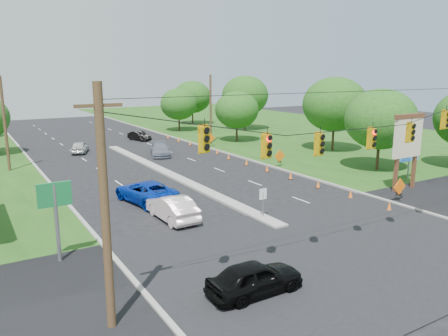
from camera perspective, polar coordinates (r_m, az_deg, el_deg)
ground at (r=24.20m, az=13.58°, el=-10.52°), size 160.00×160.00×0.00m
grass_right at (r=58.90m, az=20.86°, el=2.51°), size 40.00×160.00×0.06m
cross_street at (r=24.20m, az=13.58°, el=-10.52°), size 160.00×14.00×0.02m
curb_left at (r=46.95m, az=-23.27°, el=-0.03°), size 0.25×110.00×0.16m
curb_right at (r=53.37m, az=-1.34°, el=2.37°), size 0.25×110.00×0.16m
median at (r=41.03m, az=-7.36°, el=-0.78°), size 1.00×34.00×0.18m
median_sign at (r=28.01m, az=5.11°, el=-3.86°), size 0.55×0.06×2.05m
signal_span at (r=22.05m, az=15.96°, el=0.64°), size 25.60×0.32×9.00m
utility_pole_far_left at (r=46.03m, az=-26.71°, el=5.11°), size 0.28×0.28×9.00m
utility_pole_far_right at (r=58.29m, az=-1.76°, el=7.68°), size 0.28×0.28×9.00m
pylon_sign at (r=37.70m, az=22.90°, el=3.36°), size 5.90×2.30×6.12m
cone_0 at (r=32.04m, az=20.79°, el=-4.62°), size 0.32×0.32×0.70m
cone_1 at (r=34.20m, az=16.20°, el=-3.25°), size 0.32×0.32×0.70m
cone_2 at (r=36.56m, az=12.20°, el=-2.03°), size 0.32×0.32×0.70m
cone_3 at (r=39.10m, az=8.70°, el=-0.96°), size 0.32×0.32×0.70m
cone_4 at (r=41.77m, az=5.64°, el=-0.01°), size 0.32×0.32×0.70m
cone_5 at (r=44.56m, az=2.96°, el=0.81°), size 0.32×0.32×0.70m
cone_6 at (r=47.44m, az=0.60°, el=1.54°), size 0.32×0.32×0.70m
cone_7 at (r=50.70m, az=-0.91°, el=2.24°), size 0.32×0.32×0.70m
cone_8 at (r=53.71m, az=-2.79°, el=2.80°), size 0.32×0.32×0.70m
cone_9 at (r=56.77m, az=-4.47°, el=3.30°), size 0.32×0.32×0.70m
cone_10 at (r=59.89m, az=-5.98°, el=3.75°), size 0.32×0.32×0.70m
cone_11 at (r=63.04m, az=-7.34°, el=4.15°), size 0.32×0.32×0.70m
work_sign_0 at (r=34.19m, az=21.95°, el=-2.38°), size 1.27×0.58×1.37m
work_sign_1 at (r=43.76m, az=7.28°, el=1.51°), size 1.27×0.58×1.37m
work_sign_2 at (r=55.26m, az=-1.75°, el=3.86°), size 1.27×0.58×1.37m
tree_7 at (r=44.00m, az=19.78°, el=6.03°), size 6.72×6.72×7.84m
tree_8 at (r=53.59m, az=14.26°, el=8.05°), size 7.56×7.56×8.82m
tree_9 at (r=59.25m, az=1.70°, el=7.60°), size 5.88×5.88×6.86m
tree_10 at (r=71.89m, az=2.77°, el=9.42°), size 7.56×7.56×8.82m
tree_11 at (r=79.39m, az=-4.16°, el=9.24°), size 6.72×6.72×7.84m
tree_12 at (r=70.52m, az=-5.93°, el=8.30°), size 5.88×5.88×6.86m
black_sedan at (r=19.15m, az=4.07°, el=-14.13°), size 4.33×1.75×1.48m
white_sedan at (r=28.26m, az=-6.81°, el=-5.16°), size 1.81×4.89×1.60m
blue_pickup at (r=32.31m, az=-10.18°, el=-3.04°), size 3.64×6.09×1.58m
silver_car_far at (r=50.14m, az=-8.35°, el=2.43°), size 3.46×5.38×1.45m
silver_car_oncoming at (r=54.06m, az=-18.32°, el=2.62°), size 3.05×4.38×1.38m
dark_car_receding at (r=61.98m, az=-11.00°, el=4.14°), size 2.41×4.07×1.27m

